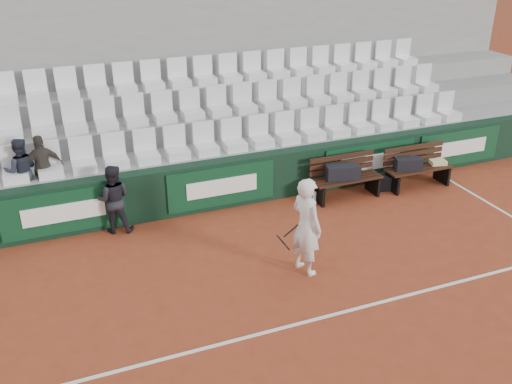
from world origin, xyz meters
name	(u,v)px	position (x,y,z in m)	size (l,w,h in m)	color
ground	(319,319)	(0.00, 0.00, 0.00)	(80.00, 80.00, 0.00)	#963C22
court_baseline	(319,318)	(0.00, 0.00, 0.00)	(18.00, 0.06, 0.01)	white
back_barrier	(232,182)	(0.07, 3.99, 0.50)	(18.00, 0.34, 1.00)	black
grandstand_tier_front	(219,171)	(0.00, 4.62, 0.50)	(18.00, 0.95, 1.00)	#9A9A97
grandstand_tier_mid	(205,146)	(0.00, 5.58, 0.72)	(18.00, 0.95, 1.45)	gray
grandstand_tier_back	(193,123)	(0.00, 6.53, 0.95)	(18.00, 0.95, 1.90)	gray
grandstand_rear_wall	(183,65)	(0.00, 7.15, 2.20)	(18.00, 0.30, 4.40)	gray
seat_row_front	(220,137)	(0.00, 4.45, 1.31)	(11.90, 0.44, 0.63)	white
seat_row_mid	(206,103)	(0.00, 5.40, 1.77)	(11.90, 0.44, 0.63)	silver
seat_row_back	(192,72)	(0.00, 6.35, 2.21)	(11.90, 0.44, 0.63)	white
bench_left	(346,188)	(2.39, 3.40, 0.23)	(1.50, 0.56, 0.45)	#34190F
bench_right	(417,177)	(4.11, 3.31, 0.23)	(1.50, 0.56, 0.45)	#371B10
sports_bag_left	(343,172)	(2.28, 3.41, 0.60)	(0.69, 0.30, 0.30)	black
sports_bag_right	(408,164)	(3.82, 3.31, 0.58)	(0.56, 0.26, 0.26)	black
towel	(438,162)	(4.61, 3.31, 0.50)	(0.34, 0.24, 0.09)	beige
sports_bag_ground	(386,182)	(3.42, 3.46, 0.16)	(0.51, 0.31, 0.31)	black
water_bottle_near	(314,198)	(1.63, 3.36, 0.14)	(0.08, 0.08, 0.27)	silver
water_bottle_far	(397,183)	(3.64, 3.38, 0.13)	(0.07, 0.07, 0.27)	silver
tennis_player	(306,226)	(0.37, 1.24, 0.84)	(0.78, 0.70, 1.67)	white
ball_kid	(114,199)	(-2.31, 3.75, 0.66)	(0.64, 0.50, 1.32)	black
spectator_b	(39,144)	(-3.42, 4.50, 1.62)	(0.73, 0.30, 1.24)	#35302A
spectator_c	(17,147)	(-3.80, 4.50, 1.61)	(0.60, 0.46, 1.23)	#212531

